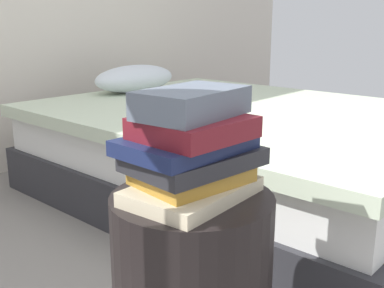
{
  "coord_description": "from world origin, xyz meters",
  "views": [
    {
      "loc": [
        -0.74,
        -0.64,
        0.88
      ],
      "look_at": [
        0.0,
        0.0,
        0.62
      ],
      "focal_mm": 44.03,
      "sensor_mm": 36.0,
      "label": 1
    }
  ],
  "objects_px": {
    "book_ochre": "(190,175)",
    "book_navy": "(186,144)",
    "bed": "(239,151)",
    "book_cream": "(192,191)",
    "book_slate": "(192,103)",
    "book_maroon": "(193,128)",
    "book_charcoal": "(194,159)"
  },
  "relations": [
    {
      "from": "book_ochre",
      "to": "book_navy",
      "type": "height_order",
      "value": "book_navy"
    },
    {
      "from": "bed",
      "to": "book_cream",
      "type": "relative_size",
      "value": 7.16
    },
    {
      "from": "book_cream",
      "to": "book_slate",
      "type": "distance_m",
      "value": 0.19
    },
    {
      "from": "bed",
      "to": "book_maroon",
      "type": "bearing_deg",
      "value": -147.92
    },
    {
      "from": "book_charcoal",
      "to": "book_slate",
      "type": "height_order",
      "value": "book_slate"
    },
    {
      "from": "book_cream",
      "to": "book_slate",
      "type": "height_order",
      "value": "book_slate"
    },
    {
      "from": "book_cream",
      "to": "book_charcoal",
      "type": "bearing_deg",
      "value": 30.59
    },
    {
      "from": "book_charcoal",
      "to": "book_maroon",
      "type": "height_order",
      "value": "book_maroon"
    },
    {
      "from": "book_slate",
      "to": "book_maroon",
      "type": "bearing_deg",
      "value": -108.24
    },
    {
      "from": "book_ochre",
      "to": "book_charcoal",
      "type": "distance_m",
      "value": 0.04
    },
    {
      "from": "bed",
      "to": "book_ochre",
      "type": "height_order",
      "value": "bed"
    },
    {
      "from": "bed",
      "to": "book_maroon",
      "type": "distance_m",
      "value": 1.42
    },
    {
      "from": "book_cream",
      "to": "book_maroon",
      "type": "xyz_separation_m",
      "value": [
        0.0,
        0.0,
        0.14
      ]
    },
    {
      "from": "bed",
      "to": "book_charcoal",
      "type": "bearing_deg",
      "value": -148.02
    },
    {
      "from": "book_cream",
      "to": "book_charcoal",
      "type": "relative_size",
      "value": 1.0
    },
    {
      "from": "book_charcoal",
      "to": "book_navy",
      "type": "relative_size",
      "value": 1.02
    },
    {
      "from": "book_charcoal",
      "to": "book_slate",
      "type": "relative_size",
      "value": 1.18
    },
    {
      "from": "bed",
      "to": "book_maroon",
      "type": "xyz_separation_m",
      "value": [
        -1.17,
        -0.7,
        0.43
      ]
    },
    {
      "from": "book_charcoal",
      "to": "book_maroon",
      "type": "distance_m",
      "value": 0.08
    },
    {
      "from": "book_navy",
      "to": "bed",
      "type": "bearing_deg",
      "value": 32.45
    },
    {
      "from": "book_cream",
      "to": "book_navy",
      "type": "xyz_separation_m",
      "value": [
        -0.0,
        0.02,
        0.1
      ]
    },
    {
      "from": "book_navy",
      "to": "book_maroon",
      "type": "distance_m",
      "value": 0.04
    },
    {
      "from": "book_charcoal",
      "to": "book_maroon",
      "type": "xyz_separation_m",
      "value": [
        -0.01,
        -0.01,
        0.07
      ]
    },
    {
      "from": "book_slate",
      "to": "book_navy",
      "type": "bearing_deg",
      "value": 101.8
    },
    {
      "from": "book_cream",
      "to": "book_maroon",
      "type": "distance_m",
      "value": 0.14
    },
    {
      "from": "bed",
      "to": "book_navy",
      "type": "bearing_deg",
      "value": -148.69
    },
    {
      "from": "book_navy",
      "to": "book_charcoal",
      "type": "bearing_deg",
      "value": -24.41
    },
    {
      "from": "book_maroon",
      "to": "book_slate",
      "type": "distance_m",
      "value": 0.05
    },
    {
      "from": "bed",
      "to": "book_slate",
      "type": "bearing_deg",
      "value": -148.04
    },
    {
      "from": "book_ochre",
      "to": "book_navy",
      "type": "xyz_separation_m",
      "value": [
        -0.01,
        0.01,
        0.07
      ]
    },
    {
      "from": "bed",
      "to": "book_cream",
      "type": "bearing_deg",
      "value": -147.97
    },
    {
      "from": "book_cream",
      "to": "book_slate",
      "type": "relative_size",
      "value": 1.18
    }
  ]
}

